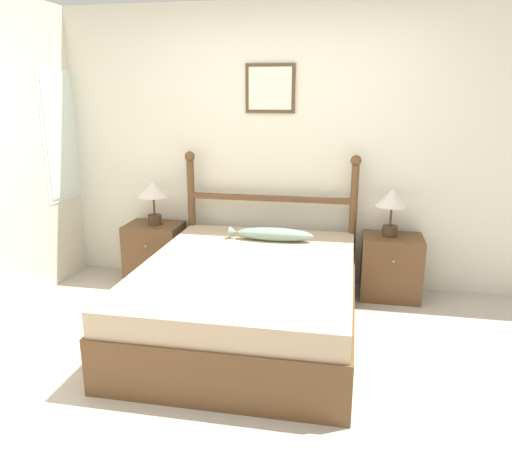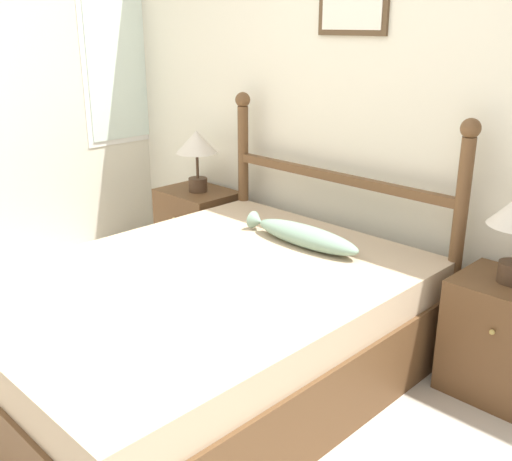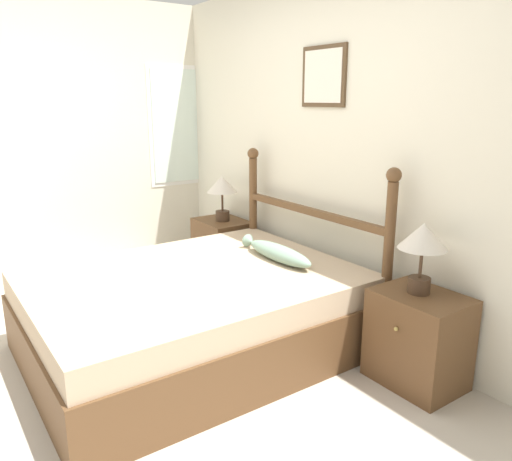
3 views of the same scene
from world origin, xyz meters
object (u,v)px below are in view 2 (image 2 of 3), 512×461
(bed, at_px, (204,327))
(nightstand_left, at_px, (198,229))
(fish_pillow, at_px, (303,235))
(nightstand_right, at_px, (509,340))
(table_lamp_left, at_px, (197,147))

(bed, relative_size, nightstand_left, 3.69)
(nightstand_left, bearing_deg, fish_pillow, -12.50)
(nightstand_left, relative_size, nightstand_right, 1.00)
(bed, xyz_separation_m, fish_pillow, (0.08, 0.63, 0.33))
(bed, height_order, fish_pillow, fish_pillow)
(fish_pillow, bearing_deg, nightstand_right, 14.41)
(nightstand_left, height_order, fish_pillow, fish_pillow)
(bed, relative_size, fish_pillow, 2.84)
(fish_pillow, bearing_deg, bed, -97.37)
(nightstand_left, xyz_separation_m, nightstand_right, (2.22, 0.00, 0.00))
(bed, distance_m, nightstand_right, 1.43)
(bed, bearing_deg, nightstand_right, 38.91)
(nightstand_left, height_order, table_lamp_left, table_lamp_left)
(nightstand_right, height_order, table_lamp_left, table_lamp_left)
(bed, height_order, table_lamp_left, table_lamp_left)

